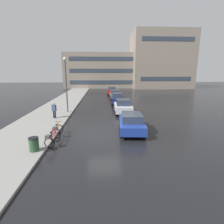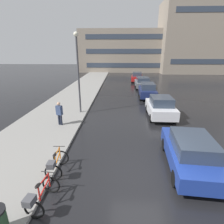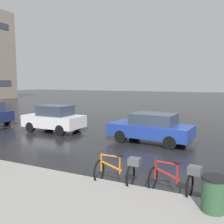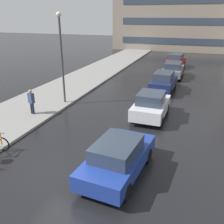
{
  "view_description": "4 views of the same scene",
  "coord_description": "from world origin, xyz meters",
  "px_view_note": "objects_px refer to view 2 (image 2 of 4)",
  "views": [
    {
      "loc": [
        -0.14,
        -12.37,
        4.74
      ],
      "look_at": [
        0.79,
        3.1,
        1.16
      ],
      "focal_mm": 28.0,
      "sensor_mm": 36.0,
      "label": 1
    },
    {
      "loc": [
        -0.93,
        -5.81,
        4.89
      ],
      "look_at": [
        -1.33,
        3.88,
        1.56
      ],
      "focal_mm": 28.0,
      "sensor_mm": 36.0,
      "label": 2
    },
    {
      "loc": [
        -10.19,
        -2.74,
        3.15
      ],
      "look_at": [
        0.33,
        2.3,
        1.73
      ],
      "focal_mm": 40.0,
      "sensor_mm": 36.0,
      "label": 3
    },
    {
      "loc": [
        4.85,
        -7.3,
        6.12
      ],
      "look_at": [
        0.76,
        4.38,
        1.27
      ],
      "focal_mm": 40.0,
      "sensor_mm": 36.0,
      "label": 4
    }
  ],
  "objects_px": {
    "car_navy": "(147,90)",
    "pedestrian": "(59,113)",
    "bicycle_nearest": "(40,196)",
    "bicycle_second": "(56,164)",
    "car_white": "(161,107)",
    "car_grey": "(142,83)",
    "streetlamp": "(78,66)",
    "car_red": "(137,77)",
    "car_blue": "(191,152)"
  },
  "relations": [
    {
      "from": "car_red",
      "to": "streetlamp",
      "type": "relative_size",
      "value": 0.63
    },
    {
      "from": "car_blue",
      "to": "car_red",
      "type": "distance_m",
      "value": 23.53
    },
    {
      "from": "bicycle_nearest",
      "to": "pedestrian",
      "type": "relative_size",
      "value": 0.82
    },
    {
      "from": "bicycle_second",
      "to": "car_white",
      "type": "height_order",
      "value": "car_white"
    },
    {
      "from": "bicycle_second",
      "to": "car_red",
      "type": "relative_size",
      "value": 0.35
    },
    {
      "from": "bicycle_nearest",
      "to": "pedestrian",
      "type": "bearing_deg",
      "value": 102.83
    },
    {
      "from": "bicycle_nearest",
      "to": "car_red",
      "type": "distance_m",
      "value": 26.53
    },
    {
      "from": "bicycle_second",
      "to": "car_navy",
      "type": "relative_size",
      "value": 0.34
    },
    {
      "from": "bicycle_second",
      "to": "car_grey",
      "type": "xyz_separation_m",
      "value": [
        5.86,
        18.71,
        0.31
      ]
    },
    {
      "from": "car_navy",
      "to": "car_red",
      "type": "height_order",
      "value": "car_navy"
    },
    {
      "from": "bicycle_nearest",
      "to": "car_white",
      "type": "xyz_separation_m",
      "value": [
        5.75,
        8.8,
        0.34
      ]
    },
    {
      "from": "bicycle_nearest",
      "to": "car_navy",
      "type": "relative_size",
      "value": 0.36
    },
    {
      "from": "bicycle_second",
      "to": "car_blue",
      "type": "height_order",
      "value": "car_blue"
    },
    {
      "from": "pedestrian",
      "to": "streetlamp",
      "type": "height_order",
      "value": "streetlamp"
    },
    {
      "from": "car_white",
      "to": "car_blue",
      "type": "bearing_deg",
      "value": -90.83
    },
    {
      "from": "car_red",
      "to": "streetlamp",
      "type": "height_order",
      "value": "streetlamp"
    },
    {
      "from": "bicycle_second",
      "to": "car_white",
      "type": "xyz_separation_m",
      "value": [
        5.83,
        7.09,
        0.34
      ]
    },
    {
      "from": "bicycle_nearest",
      "to": "car_red",
      "type": "xyz_separation_m",
      "value": [
        5.52,
        25.95,
        0.34
      ]
    },
    {
      "from": "pedestrian",
      "to": "bicycle_second",
      "type": "bearing_deg",
      "value": -73.78
    },
    {
      "from": "bicycle_nearest",
      "to": "car_blue",
      "type": "relative_size",
      "value": 0.33
    },
    {
      "from": "car_blue",
      "to": "car_navy",
      "type": "relative_size",
      "value": 1.09
    },
    {
      "from": "car_blue",
      "to": "car_navy",
      "type": "xyz_separation_m",
      "value": [
        -0.03,
        12.48,
        0.07
      ]
    },
    {
      "from": "bicycle_nearest",
      "to": "car_grey",
      "type": "height_order",
      "value": "car_grey"
    },
    {
      "from": "car_red",
      "to": "pedestrian",
      "type": "distance_m",
      "value": 20.55
    },
    {
      "from": "bicycle_nearest",
      "to": "car_white",
      "type": "height_order",
      "value": "car_white"
    },
    {
      "from": "bicycle_second",
      "to": "car_navy",
      "type": "xyz_separation_m",
      "value": [
        5.71,
        13.19,
        0.36
      ]
    },
    {
      "from": "car_blue",
      "to": "car_white",
      "type": "relative_size",
      "value": 1.15
    },
    {
      "from": "car_white",
      "to": "car_grey",
      "type": "distance_m",
      "value": 11.62
    },
    {
      "from": "bicycle_second",
      "to": "car_red",
      "type": "xyz_separation_m",
      "value": [
        5.6,
        24.24,
        0.33
      ]
    },
    {
      "from": "bicycle_second",
      "to": "car_red",
      "type": "bearing_deg",
      "value": 76.98
    },
    {
      "from": "car_blue",
      "to": "bicycle_nearest",
      "type": "bearing_deg",
      "value": -156.86
    },
    {
      "from": "car_white",
      "to": "pedestrian",
      "type": "height_order",
      "value": "pedestrian"
    },
    {
      "from": "car_navy",
      "to": "car_grey",
      "type": "relative_size",
      "value": 0.95
    },
    {
      "from": "car_navy",
      "to": "car_grey",
      "type": "distance_m",
      "value": 5.53
    },
    {
      "from": "car_navy",
      "to": "pedestrian",
      "type": "height_order",
      "value": "pedestrian"
    },
    {
      "from": "streetlamp",
      "to": "car_grey",
      "type": "bearing_deg",
      "value": 59.61
    },
    {
      "from": "car_white",
      "to": "car_navy",
      "type": "distance_m",
      "value": 6.1
    },
    {
      "from": "car_grey",
      "to": "bicycle_second",
      "type": "bearing_deg",
      "value": -107.38
    },
    {
      "from": "pedestrian",
      "to": "streetlamp",
      "type": "relative_size",
      "value": 0.28
    },
    {
      "from": "car_red",
      "to": "streetlamp",
      "type": "xyz_separation_m",
      "value": [
        -6.22,
        -16.57,
        3.01
      ]
    },
    {
      "from": "car_red",
      "to": "car_grey",
      "type": "bearing_deg",
      "value": -87.37
    },
    {
      "from": "streetlamp",
      "to": "car_navy",
      "type": "bearing_deg",
      "value": 41.1
    },
    {
      "from": "car_red",
      "to": "pedestrian",
      "type": "relative_size",
      "value": 2.26
    },
    {
      "from": "car_navy",
      "to": "pedestrian",
      "type": "xyz_separation_m",
      "value": [
        -7.14,
        -8.25,
        0.14
      ]
    },
    {
      "from": "car_navy",
      "to": "car_grey",
      "type": "height_order",
      "value": "car_navy"
    },
    {
      "from": "bicycle_second",
      "to": "car_navy",
      "type": "bearing_deg",
      "value": 66.6
    },
    {
      "from": "car_red",
      "to": "streetlamp",
      "type": "bearing_deg",
      "value": -110.58
    },
    {
      "from": "car_white",
      "to": "streetlamp",
      "type": "relative_size",
      "value": 0.6
    },
    {
      "from": "streetlamp",
      "to": "car_blue",
      "type": "bearing_deg",
      "value": -47.62
    },
    {
      "from": "bicycle_second",
      "to": "car_navy",
      "type": "distance_m",
      "value": 14.37
    }
  ]
}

